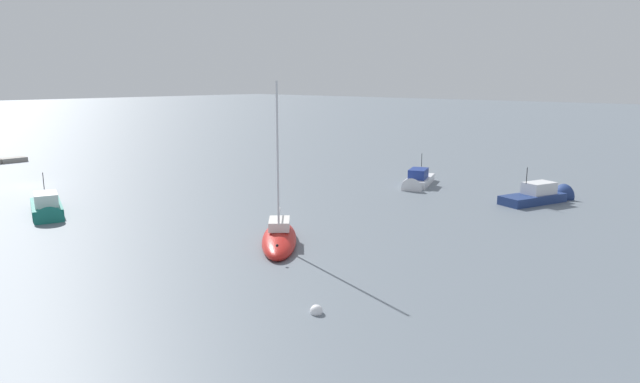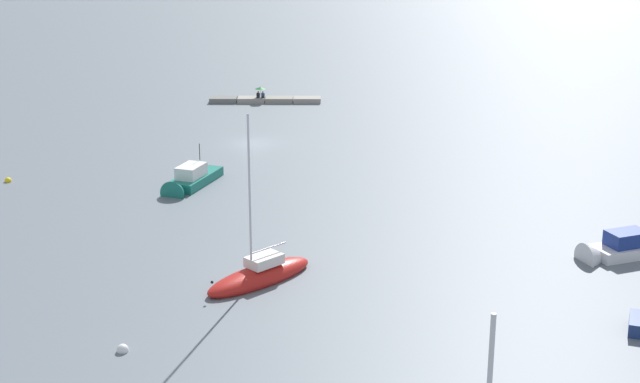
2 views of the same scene
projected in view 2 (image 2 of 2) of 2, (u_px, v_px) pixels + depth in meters
ground_plane at (253, 143)px, 88.84m from camera, size 500.00×500.00×0.00m
seawall_pier at (265, 100)px, 106.95m from camera, size 12.91×1.96×0.59m
person_seated_blue_left at (263, 95)px, 106.60m from camera, size 0.41×0.62×0.73m
person_seated_dark_right at (258, 95)px, 106.69m from camera, size 0.41×0.62×0.73m
umbrella_open_green at (260, 88)px, 106.46m from camera, size 1.28×1.28×1.28m
sailboat_red_mid at (260, 275)px, 56.44m from camera, size 7.24×7.19×11.04m
motorboat_white_near at (620, 251)px, 60.34m from camera, size 7.26×4.52×3.91m
motorboat_teal_far at (189, 182)px, 75.00m from camera, size 4.39×7.46×4.01m
mooring_buoy_near at (8, 181)px, 76.58m from camera, size 0.57×0.57×0.57m
mooring_buoy_mid at (123, 350)px, 47.67m from camera, size 0.62×0.62×0.62m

